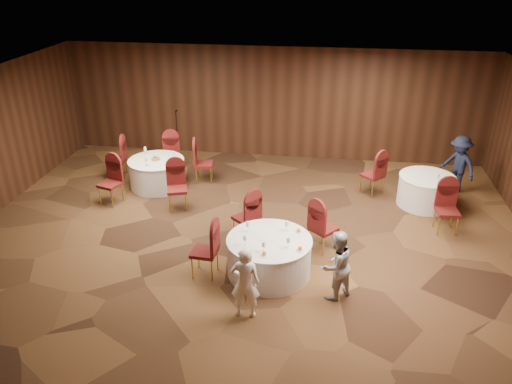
# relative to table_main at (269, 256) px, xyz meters

# --- Properties ---
(ground) EXTENTS (12.00, 12.00, 0.00)m
(ground) POSITION_rel_table_main_xyz_m (-0.63, 1.02, -0.38)
(ground) COLOR black
(ground) RESTS_ON ground
(room_shell) EXTENTS (12.00, 12.00, 12.00)m
(room_shell) POSITION_rel_table_main_xyz_m (-0.63, 1.02, 1.59)
(room_shell) COLOR silver
(room_shell) RESTS_ON ground
(table_main) EXTENTS (1.60, 1.60, 0.74)m
(table_main) POSITION_rel_table_main_xyz_m (0.00, 0.00, 0.00)
(table_main) COLOR silver
(table_main) RESTS_ON ground
(table_left) EXTENTS (1.42, 1.42, 0.74)m
(table_left) POSITION_rel_table_main_xyz_m (-3.33, 3.43, 0.00)
(table_left) COLOR silver
(table_left) RESTS_ON ground
(table_right) EXTENTS (1.32, 1.32, 0.74)m
(table_right) POSITION_rel_table_main_xyz_m (3.37, 3.37, 0.00)
(table_right) COLOR silver
(table_right) RESTS_ON ground
(chairs_main) EXTENTS (2.83, 2.05, 1.00)m
(chairs_main) POSITION_rel_table_main_xyz_m (-0.28, 0.66, 0.12)
(chairs_main) COLOR #410E0D
(chairs_main) RESTS_ON ground
(chairs_left) EXTENTS (2.97, 2.97, 1.00)m
(chairs_left) POSITION_rel_table_main_xyz_m (-3.34, 3.42, 0.12)
(chairs_left) COLOR #410E0D
(chairs_left) RESTS_ON ground
(chairs_right) EXTENTS (2.12, 2.37, 1.00)m
(chairs_right) POSITION_rel_table_main_xyz_m (2.88, 2.96, 0.12)
(chairs_right) COLOR #410E0D
(chairs_right) RESTS_ON ground
(tabletop_main) EXTENTS (1.14, 1.03, 0.22)m
(tabletop_main) POSITION_rel_table_main_xyz_m (0.13, -0.11, 0.47)
(tabletop_main) COLOR silver
(tabletop_main) RESTS_ON table_main
(tabletop_left) EXTENTS (0.90, 0.79, 0.22)m
(tabletop_left) POSITION_rel_table_main_xyz_m (-3.33, 3.43, 0.45)
(tabletop_left) COLOR silver
(tabletop_left) RESTS_ON table_left
(tabletop_right) EXTENTS (0.08, 0.08, 0.22)m
(tabletop_right) POSITION_rel_table_main_xyz_m (3.53, 3.09, 0.52)
(tabletop_right) COLOR silver
(tabletop_right) RESTS_ON table_right
(mic_stand) EXTENTS (0.24, 0.24, 1.68)m
(mic_stand) POSITION_rel_table_main_xyz_m (-3.10, 4.64, 0.12)
(mic_stand) COLOR black
(mic_stand) RESTS_ON ground
(woman_a) EXTENTS (0.50, 0.34, 1.33)m
(woman_a) POSITION_rel_table_main_xyz_m (-0.24, -1.27, 0.29)
(woman_a) COLOR white
(woman_a) RESTS_ON ground
(woman_b) EXTENTS (0.81, 0.80, 1.31)m
(woman_b) POSITION_rel_table_main_xyz_m (1.23, -0.55, 0.28)
(woman_b) COLOR #B1B1B6
(woman_b) RESTS_ON ground
(man_c) EXTENTS (1.03, 1.08, 1.48)m
(man_c) POSITION_rel_table_main_xyz_m (4.25, 4.24, 0.36)
(man_c) COLOR #161B32
(man_c) RESTS_ON ground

